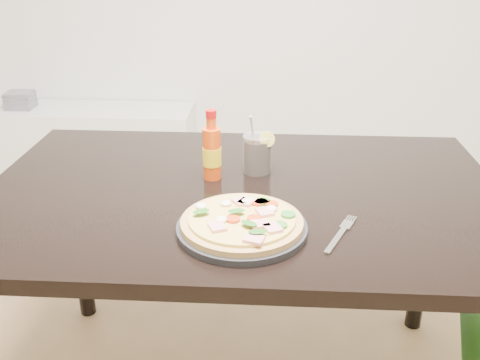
# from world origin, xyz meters

# --- Properties ---
(dining_table) EXTENTS (1.40, 0.90, 0.75)m
(dining_table) POSITION_xyz_m (0.27, 0.55, 0.67)
(dining_table) COLOR black
(dining_table) RESTS_ON ground
(plate) EXTENTS (0.30, 0.30, 0.02)m
(plate) POSITION_xyz_m (0.28, 0.32, 0.76)
(plate) COLOR black
(plate) RESTS_ON dining_table
(pizza) EXTENTS (0.28, 0.28, 0.03)m
(pizza) POSITION_xyz_m (0.29, 0.32, 0.78)
(pizza) COLOR tan
(pizza) RESTS_ON plate
(hot_sauce_bottle) EXTENTS (0.05, 0.05, 0.20)m
(hot_sauce_bottle) POSITION_xyz_m (0.18, 0.61, 0.83)
(hot_sauce_bottle) COLOR #E4470D
(hot_sauce_bottle) RESTS_ON dining_table
(cola_cup) EXTENTS (0.09, 0.08, 0.17)m
(cola_cup) POSITION_xyz_m (0.31, 0.67, 0.80)
(cola_cup) COLOR black
(cola_cup) RESTS_ON dining_table
(fork) EXTENTS (0.09, 0.18, 0.00)m
(fork) POSITION_xyz_m (0.51, 0.32, 0.75)
(fork) COLOR silver
(fork) RESTS_ON dining_table
(media_console) EXTENTS (1.40, 0.34, 0.50)m
(media_console) POSITION_xyz_m (-0.80, 2.07, 0.25)
(media_console) COLOR white
(media_console) RESTS_ON ground
(cd_stack) EXTENTS (0.14, 0.12, 0.09)m
(cd_stack) POSITION_xyz_m (-1.05, 2.05, 0.55)
(cd_stack) COLOR slate
(cd_stack) RESTS_ON media_console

